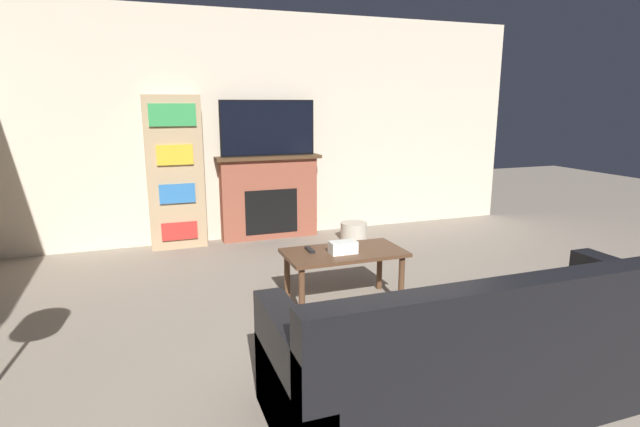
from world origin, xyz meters
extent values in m
cube|color=beige|center=(0.00, 4.66, 1.35)|extent=(6.92, 0.06, 2.70)
cube|color=brown|center=(0.03, 4.52, 0.49)|extent=(1.18, 0.22, 0.98)
cube|color=black|center=(0.03, 4.40, 0.35)|extent=(0.65, 0.01, 0.54)
cube|color=#4C331E|center=(0.03, 4.50, 1.00)|extent=(1.28, 0.28, 0.04)
cube|color=black|center=(0.03, 4.50, 1.35)|extent=(1.14, 0.03, 0.66)
cube|color=black|center=(0.03, 4.48, 1.35)|extent=(1.11, 0.01, 0.62)
cube|color=black|center=(0.29, 0.72, 0.21)|extent=(2.39, 0.86, 0.41)
cube|color=black|center=(0.29, 0.37, 0.63)|extent=(2.39, 0.16, 0.43)
cube|color=black|center=(-0.83, 0.72, 0.32)|extent=(0.16, 0.86, 0.65)
cube|color=black|center=(1.41, 0.72, 0.32)|extent=(0.16, 0.86, 0.65)
cube|color=silver|center=(-0.25, 0.63, 0.55)|extent=(0.36, 0.14, 0.28)
cube|color=brown|center=(0.09, 2.26, 0.44)|extent=(0.98, 0.52, 0.03)
cylinder|color=brown|center=(-0.34, 2.06, 0.21)|extent=(0.05, 0.05, 0.43)
cylinder|color=brown|center=(0.52, 2.06, 0.21)|extent=(0.05, 0.05, 0.43)
cylinder|color=brown|center=(-0.34, 2.46, 0.21)|extent=(0.05, 0.05, 0.43)
cylinder|color=brown|center=(0.52, 2.46, 0.21)|extent=(0.05, 0.05, 0.43)
cube|color=white|center=(0.06, 2.20, 0.51)|extent=(0.22, 0.12, 0.10)
cube|color=black|center=(-0.18, 2.35, 0.47)|extent=(0.04, 0.15, 0.02)
cube|color=tan|center=(-1.06, 4.50, 0.87)|extent=(0.62, 0.26, 1.74)
cube|color=red|center=(-1.06, 4.35, 0.22)|extent=(0.40, 0.03, 0.20)
cube|color=#2D70B7|center=(-1.06, 4.35, 0.65)|extent=(0.39, 0.03, 0.22)
cube|color=gold|center=(-1.06, 4.35, 1.08)|extent=(0.39, 0.03, 0.22)
cube|color=green|center=(-1.06, 4.35, 1.52)|extent=(0.50, 0.03, 0.24)
cylinder|color=#BCB29E|center=(0.97, 4.05, 0.11)|extent=(0.32, 0.32, 0.22)
camera|label=1|loc=(-1.43, -1.37, 1.65)|focal=28.00mm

